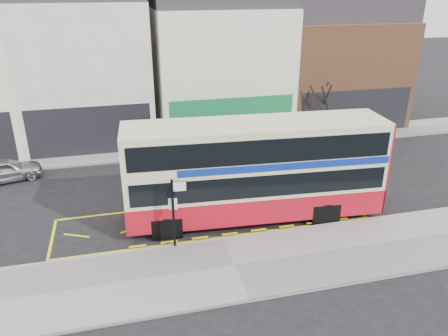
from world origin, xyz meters
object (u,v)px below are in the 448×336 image
object	(u,v)px
bus_stop_post	(175,207)
car_silver	(5,170)
car_grey	(215,147)
double_decker_bus	(256,169)
car_white	(288,141)
street_tree_right	(319,91)

from	to	relation	value
bus_stop_post	car_silver	distance (m)	12.04
car_grey	double_decker_bus	bearing A→B (deg)	-171.36
bus_stop_post	car_white	size ratio (longest dim) A/B	0.58
car_grey	car_white	bearing A→B (deg)	-86.94
car_silver	car_grey	distance (m)	11.94
bus_stop_post	car_white	world-z (taller)	bus_stop_post
street_tree_right	bus_stop_post	bearing A→B (deg)	-135.47
car_silver	street_tree_right	world-z (taller)	street_tree_right
car_grey	car_white	world-z (taller)	car_white
double_decker_bus	bus_stop_post	bearing A→B (deg)	-152.47
double_decker_bus	bus_stop_post	world-z (taller)	double_decker_bus
car_grey	street_tree_right	xyz separation A→B (m)	(7.53, 1.55, 2.73)
car_silver	car_white	size ratio (longest dim) A/B	0.75
car_white	double_decker_bus	bearing A→B (deg)	137.83
street_tree_right	car_grey	bearing A→B (deg)	-168.36
car_silver	street_tree_right	size ratio (longest dim) A/B	0.76
double_decker_bus	car_silver	distance (m)	14.06
bus_stop_post	car_silver	xyz separation A→B (m)	(-8.11, 8.80, -1.28)
bus_stop_post	car_silver	world-z (taller)	bus_stop_post
double_decker_bus	car_grey	distance (m)	8.09
car_grey	car_white	size ratio (longest dim) A/B	0.78
car_silver	car_grey	bearing A→B (deg)	-101.51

